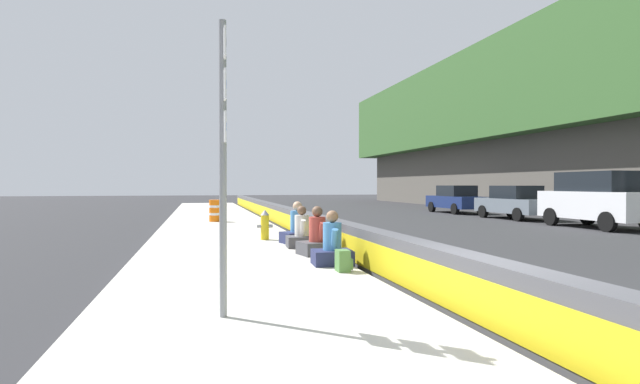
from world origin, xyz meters
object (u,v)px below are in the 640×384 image
at_px(seated_person_far, 297,230).
at_px(construction_barrel, 215,211).
at_px(route_sign_post, 223,145).
at_px(seated_person_middle, 317,239).
at_px(parked_car_third, 597,199).
at_px(seated_person_foreground, 332,248).
at_px(seated_person_rear, 302,234).
at_px(fire_hydrant, 265,224).
at_px(backpack, 343,261).
at_px(parked_car_fourth, 515,202).
at_px(parked_car_midline, 456,199).

relative_size(seated_person_far, construction_barrel, 1.21).
height_order(route_sign_post, construction_barrel, route_sign_post).
bearing_deg(seated_person_middle, parked_car_third, -66.07).
height_order(seated_person_middle, seated_person_far, seated_person_far).
height_order(seated_person_far, construction_barrel, seated_person_far).
bearing_deg(construction_barrel, parked_car_third, -109.91).
distance_m(seated_person_foreground, seated_person_rear, 2.90).
relative_size(fire_hydrant, backpack, 2.20).
height_order(fire_hydrant, seated_person_middle, seated_person_middle).
height_order(seated_person_rear, construction_barrel, seated_person_rear).
bearing_deg(parked_car_fourth, seated_person_far, 124.32).
relative_size(route_sign_post, seated_person_rear, 3.37).
relative_size(seated_person_far, parked_car_fourth, 0.25).
xyz_separation_m(seated_person_rear, seated_person_far, (0.92, -0.07, 0.03)).
height_order(seated_person_rear, parked_car_midline, parked_car_midline).
distance_m(route_sign_post, seated_person_far, 7.92).
bearing_deg(seated_person_rear, seated_person_middle, -176.93).
bearing_deg(construction_barrel, seated_person_middle, -170.06).
bearing_deg(backpack, seated_person_rear, 0.43).
relative_size(seated_person_rear, parked_car_fourth, 0.23).
xyz_separation_m(seated_person_rear, construction_barrel, (9.75, 1.88, 0.14)).
bearing_deg(route_sign_post, construction_barrel, -1.42).
distance_m(fire_hydrant, seated_person_far, 1.33).
xyz_separation_m(route_sign_post, seated_person_foreground, (3.54, -2.32, -1.75)).
bearing_deg(route_sign_post, seated_person_foreground, -33.23).
bearing_deg(parked_car_fourth, seated_person_middle, 130.78).
distance_m(seated_person_foreground, parked_car_fourth, 18.21).
bearing_deg(seated_person_middle, seated_person_foreground, 178.40).
bearing_deg(fire_hydrant, parked_car_fourth, -60.48).
relative_size(seated_person_rear, parked_car_midline, 0.24).
xyz_separation_m(seated_person_middle, construction_barrel, (11.17, 1.96, 0.13)).
bearing_deg(parked_car_fourth, construction_barrel, 90.20).
distance_m(route_sign_post, backpack, 4.04).
distance_m(seated_person_middle, parked_car_midline, 21.28).
bearing_deg(construction_barrel, fire_hydrant, -171.31).
bearing_deg(backpack, parked_car_midline, -33.80).
bearing_deg(backpack, route_sign_post, 139.67).
distance_m(seated_person_middle, backpack, 2.31).
bearing_deg(route_sign_post, seated_person_rear, -19.53).
height_order(seated_person_middle, seated_person_rear, seated_person_middle).
relative_size(parked_car_third, parked_car_fourth, 1.06).
distance_m(seated_person_middle, seated_person_rear, 1.42).
bearing_deg(parked_car_third, parked_car_fourth, -0.29).
xyz_separation_m(seated_person_far, parked_car_fourth, (8.88, -13.01, 0.36)).
bearing_deg(seated_person_far, parked_car_third, -75.23).
xyz_separation_m(backpack, parked_car_third, (8.06, -13.02, 0.85)).
xyz_separation_m(fire_hydrant, parked_car_third, (2.34, -13.75, 0.60)).
xyz_separation_m(route_sign_post, seated_person_far, (7.36, -2.35, -1.73)).
height_order(seated_person_far, parked_car_fourth, parked_car_fourth).
relative_size(fire_hydrant, seated_person_rear, 0.82).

